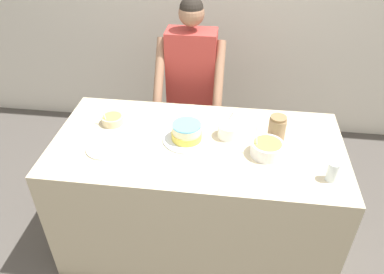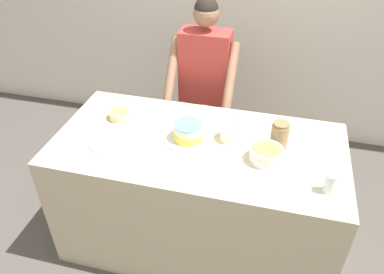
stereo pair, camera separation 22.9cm
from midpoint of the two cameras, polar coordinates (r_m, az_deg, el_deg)
The scene contains 10 objects.
wall_back at distance 3.66m, azimuth 2.11°, elevation 19.55°, with size 10.00×0.05×2.60m.
counter at distance 2.67m, azimuth -1.76°, elevation -8.80°, with size 1.84×0.91×0.92m.
person_baker at distance 3.04m, azimuth -2.28°, elevation 8.94°, with size 0.53×0.45×1.59m.
cake at distance 2.36m, azimuth -3.59°, elevation 0.50°, with size 0.31×0.31×0.12m.
frosting_bowl_pink at distance 2.39m, azimuth 2.91°, elevation 0.96°, with size 0.14×0.14×0.15m.
frosting_bowl_yellow at distance 2.61m, azimuth -14.50°, elevation 2.55°, with size 0.15×0.15×0.14m.
frosting_bowl_olive at distance 2.26m, azimuth 8.55°, elevation -1.81°, with size 0.20×0.20×0.19m.
drinking_glass at distance 2.16m, azimuth 17.83°, elevation -5.16°, with size 0.06×0.06×0.12m.
ceramic_plate at distance 2.40m, azimuth -15.74°, elevation -1.69°, with size 0.24×0.24×0.01m.
stoneware_jar at distance 2.38m, azimuth 10.16°, elevation 1.17°, with size 0.11×0.11×0.17m.
Camera 1 is at (0.21, -1.43, 2.34)m, focal length 35.00 mm.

